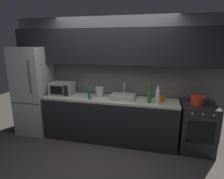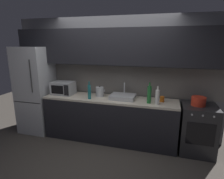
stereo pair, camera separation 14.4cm
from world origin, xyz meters
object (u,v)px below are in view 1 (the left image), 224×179
(oven_range, at_px, (197,127))
(cooking_pot, at_px, (198,100))
(kettle, at_px, (100,92))
(refrigerator, at_px, (34,91))
(microwave, at_px, (62,88))
(wine_bottle_teal, at_px, (89,92))
(wine_bottle_white, at_px, (158,96))
(mug_orange, at_px, (162,98))
(wine_bottle_green, at_px, (150,94))

(oven_range, distance_m, cooking_pot, 0.53)
(kettle, xyz_separation_m, cooking_pot, (1.87, -0.06, -0.02))
(refrigerator, height_order, microwave, refrigerator)
(kettle, relative_size, wine_bottle_teal, 0.63)
(refrigerator, relative_size, cooking_pot, 7.68)
(wine_bottle_white, distance_m, mug_orange, 0.22)
(mug_orange, bearing_deg, oven_range, -4.85)
(oven_range, height_order, wine_bottle_teal, wine_bottle_teal)
(wine_bottle_white, bearing_deg, kettle, 170.52)
(microwave, height_order, wine_bottle_teal, wine_bottle_teal)
(wine_bottle_green, bearing_deg, wine_bottle_teal, -177.52)
(wine_bottle_green, bearing_deg, wine_bottle_white, -8.03)
(wine_bottle_green, height_order, wine_bottle_white, wine_bottle_green)
(oven_range, distance_m, kettle, 1.98)
(wine_bottle_teal, height_order, cooking_pot, wine_bottle_teal)
(microwave, bearing_deg, kettle, 3.24)
(microwave, bearing_deg, cooking_pot, -0.39)
(wine_bottle_white, distance_m, cooking_pot, 0.72)
(refrigerator, height_order, mug_orange, refrigerator)
(refrigerator, xyz_separation_m, wine_bottle_white, (2.65, -0.13, 0.09))
(kettle, relative_size, wine_bottle_green, 0.57)
(mug_orange, bearing_deg, wine_bottle_green, -144.51)
(microwave, height_order, wine_bottle_white, wine_bottle_white)
(mug_orange, distance_m, cooking_pot, 0.63)
(wine_bottle_green, bearing_deg, refrigerator, 177.52)
(wine_bottle_white, bearing_deg, wine_bottle_green, 171.97)
(oven_range, bearing_deg, kettle, 178.02)
(cooking_pot, bearing_deg, wine_bottle_white, -169.60)
(microwave, xyz_separation_m, kettle, (0.81, 0.05, -0.04))
(cooking_pot, bearing_deg, wine_bottle_teal, -175.47)
(wine_bottle_white, bearing_deg, oven_range, 9.79)
(wine_bottle_teal, height_order, mug_orange, wine_bottle_teal)
(cooking_pot, bearing_deg, mug_orange, 174.99)
(kettle, bearing_deg, mug_orange, -0.46)
(refrigerator, relative_size, wine_bottle_white, 5.69)
(oven_range, relative_size, wine_bottle_teal, 2.57)
(wine_bottle_teal, relative_size, cooking_pot, 1.42)
(wine_bottle_white, bearing_deg, refrigerator, 177.21)
(oven_range, height_order, wine_bottle_green, wine_bottle_green)
(wine_bottle_teal, relative_size, mug_orange, 3.49)
(microwave, xyz_separation_m, mug_orange, (2.06, 0.04, -0.08))
(microwave, relative_size, mug_orange, 4.59)
(wine_bottle_teal, bearing_deg, kettle, 58.35)
(refrigerator, distance_m, mug_orange, 2.74)
(kettle, height_order, wine_bottle_white, wine_bottle_white)
(refrigerator, relative_size, oven_range, 2.11)
(wine_bottle_green, bearing_deg, cooking_pot, 7.29)
(refrigerator, bearing_deg, wine_bottle_green, -2.48)
(refrigerator, distance_m, oven_range, 3.43)
(mug_orange, bearing_deg, kettle, 179.54)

